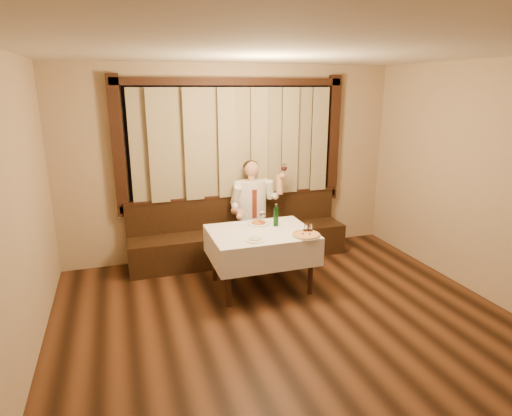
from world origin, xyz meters
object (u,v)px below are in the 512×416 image
object	(u,v)px
pasta_cream	(255,238)
banquette	(239,238)
green_bottle	(276,217)
seated_man	(254,204)
dining_table	(261,239)
pizza	(306,235)
cruet_caddy	(308,229)
pasta_red	(258,221)

from	to	relation	value
pasta_cream	banquette	bearing A→B (deg)	82.46
green_bottle	banquette	bearing A→B (deg)	105.48
seated_man	dining_table	bearing A→B (deg)	-102.44
banquette	seated_man	size ratio (longest dim) A/B	2.18
green_bottle	dining_table	bearing A→B (deg)	-151.90
pizza	dining_table	bearing A→B (deg)	142.85
pizza	green_bottle	distance (m)	0.53
banquette	cruet_caddy	world-z (taller)	banquette
seated_man	banquette	bearing A→B (deg)	156.25
pasta_red	pasta_cream	size ratio (longest dim) A/B	1.23
dining_table	pasta_red	bearing A→B (deg)	78.04
pasta_red	cruet_caddy	world-z (taller)	cruet_caddy
pasta_red	green_bottle	xyz separation A→B (m)	(0.19, -0.14, 0.09)
banquette	pizza	xyz separation A→B (m)	(0.45, -1.37, 0.46)
pasta_red	pasta_cream	xyz separation A→B (m)	(-0.23, -0.57, -0.01)
pasta_cream	seated_man	size ratio (longest dim) A/B	0.16
seated_man	pizza	bearing A→B (deg)	-79.01
banquette	seated_man	bearing A→B (deg)	-23.75
banquette	pasta_cream	xyz separation A→B (m)	(-0.17, -1.32, 0.48)
pizza	pasta_cream	size ratio (longest dim) A/B	1.49
dining_table	cruet_caddy	distance (m)	0.60
green_bottle	cruet_caddy	bearing A→B (deg)	-51.91
pasta_cream	cruet_caddy	bearing A→B (deg)	5.47
cruet_caddy	banquette	bearing A→B (deg)	131.33
pasta_red	seated_man	distance (m)	0.68
pizza	seated_man	xyz separation A→B (m)	(-0.25, 1.28, 0.07)
pizza	pasta_red	world-z (taller)	pasta_red
pizza	cruet_caddy	world-z (taller)	cruet_caddy
cruet_caddy	seated_man	xyz separation A→B (m)	(-0.32, 1.16, 0.05)
banquette	pasta_red	world-z (taller)	banquette
pasta_red	pasta_cream	distance (m)	0.61
pizza	seated_man	size ratio (longest dim) A/B	0.24
dining_table	pizza	size ratio (longest dim) A/B	3.61
banquette	pasta_cream	bearing A→B (deg)	-97.54
pasta_red	cruet_caddy	bearing A→B (deg)	-46.67
green_bottle	cruet_caddy	distance (m)	0.47
pizza	pasta_cream	world-z (taller)	pasta_cream
pasta_cream	seated_man	bearing A→B (deg)	72.81
dining_table	pasta_cream	distance (m)	0.37
pizza	pasta_cream	distance (m)	0.63
dining_table	green_bottle	world-z (taller)	green_bottle
pasta_cream	green_bottle	bearing A→B (deg)	45.48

